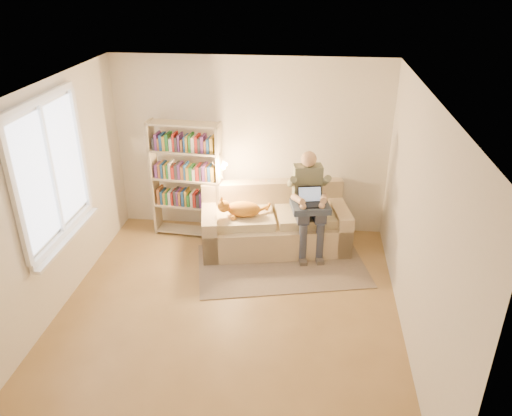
# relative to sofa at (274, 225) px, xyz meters

# --- Properties ---
(floor) EXTENTS (4.50, 4.50, 0.00)m
(floor) POSITION_rel_sofa_xyz_m (-0.41, -1.69, -0.32)
(floor) COLOR olive
(floor) RESTS_ON ground
(ceiling) EXTENTS (4.00, 4.50, 0.02)m
(ceiling) POSITION_rel_sofa_xyz_m (-0.41, -1.69, 2.28)
(ceiling) COLOR white
(ceiling) RESTS_ON wall_back
(wall_left) EXTENTS (0.02, 4.50, 2.60)m
(wall_left) POSITION_rel_sofa_xyz_m (-2.41, -1.69, 0.98)
(wall_left) COLOR silver
(wall_left) RESTS_ON floor
(wall_right) EXTENTS (0.02, 4.50, 2.60)m
(wall_right) POSITION_rel_sofa_xyz_m (1.59, -1.69, 0.98)
(wall_right) COLOR silver
(wall_right) RESTS_ON floor
(wall_back) EXTENTS (4.00, 0.02, 2.60)m
(wall_back) POSITION_rel_sofa_xyz_m (-0.41, 0.56, 0.98)
(wall_back) COLOR silver
(wall_back) RESTS_ON floor
(wall_front) EXTENTS (4.00, 0.02, 2.60)m
(wall_front) POSITION_rel_sofa_xyz_m (-0.41, -3.94, 0.98)
(wall_front) COLOR silver
(wall_front) RESTS_ON floor
(window) EXTENTS (0.12, 1.52, 1.69)m
(window) POSITION_rel_sofa_xyz_m (-2.36, -1.49, 1.06)
(window) COLOR white
(window) RESTS_ON wall_left
(sofa) EXTENTS (2.20, 1.31, 0.87)m
(sofa) POSITION_rel_sofa_xyz_m (0.00, 0.00, 0.00)
(sofa) COLOR tan
(sofa) RESTS_ON floor
(person) EXTENTS (0.50, 0.68, 1.44)m
(person) POSITION_rel_sofa_xyz_m (0.47, -0.06, 0.50)
(person) COLOR slate
(person) RESTS_ON sofa
(cat) EXTENTS (0.70, 0.35, 0.26)m
(cat) POSITION_rel_sofa_xyz_m (-0.46, -0.23, 0.35)
(cat) COLOR #F8A030
(cat) RESTS_ON sofa
(blanket) EXTENTS (0.58, 0.51, 0.09)m
(blanket) POSITION_rel_sofa_xyz_m (0.49, -0.20, 0.42)
(blanket) COLOR #2B374C
(blanket) RESTS_ON person
(laptop) EXTENTS (0.38, 0.35, 0.27)m
(laptop) POSITION_rel_sofa_xyz_m (0.48, -0.18, 0.52)
(laptop) COLOR black
(laptop) RESTS_ON blanket
(bookshelf) EXTENTS (1.16, 0.40, 1.75)m
(bookshelf) POSITION_rel_sofa_xyz_m (-1.30, 0.21, 0.65)
(bookshelf) COLOR #BDAF8F
(bookshelf) RESTS_ON floor
(rug) EXTENTS (2.49, 1.80, 0.01)m
(rug) POSITION_rel_sofa_xyz_m (0.15, -0.56, -0.31)
(rug) COLOR #7E6E5C
(rug) RESTS_ON floor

